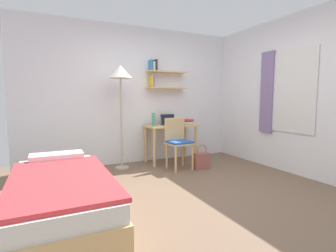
{
  "coord_description": "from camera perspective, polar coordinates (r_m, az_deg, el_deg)",
  "views": [
    {
      "loc": [
        -1.65,
        -2.73,
        1.23
      ],
      "look_at": [
        -0.09,
        0.51,
        0.85
      ],
      "focal_mm": 27.38,
      "sensor_mm": 36.0,
      "label": 1
    }
  ],
  "objects": [
    {
      "name": "ground_plane",
      "position": [
        3.42,
        5.26,
        -15.07
      ],
      "size": [
        5.28,
        5.28,
        0.0
      ],
      "primitive_type": "plane",
      "color": "brown"
    },
    {
      "name": "wall_back",
      "position": [
        5.04,
        -6.5,
        6.87
      ],
      "size": [
        4.4,
        0.27,
        2.6
      ],
      "color": "white",
      "rests_on": "ground_plane"
    },
    {
      "name": "wall_right",
      "position": [
        4.59,
        27.62,
        6.26
      ],
      "size": [
        0.1,
        4.4,
        2.6
      ],
      "color": "white",
      "rests_on": "ground_plane"
    },
    {
      "name": "bed",
      "position": [
        2.93,
        -22.67,
        -14.23
      ],
      "size": [
        0.92,
        1.97,
        0.54
      ],
      "color": "tan",
      "rests_on": "ground_plane"
    },
    {
      "name": "desk",
      "position": [
        4.99,
        0.64,
        -1.46
      ],
      "size": [
        0.97,
        0.53,
        0.73
      ],
      "color": "tan",
      "rests_on": "ground_plane"
    },
    {
      "name": "desk_chair",
      "position": [
        4.52,
        2.23,
        -3.23
      ],
      "size": [
        0.43,
        0.41,
        0.89
      ],
      "color": "tan",
      "rests_on": "ground_plane"
    },
    {
      "name": "standing_lamp",
      "position": [
        4.55,
        -10.55,
        10.62
      ],
      "size": [
        0.41,
        0.41,
        1.81
      ],
      "color": "#B2A893",
      "rests_on": "ground_plane"
    },
    {
      "name": "laptop",
      "position": [
        5.04,
        0.16,
        0.89
      ],
      "size": [
        0.3,
        0.22,
        0.21
      ],
      "color": "#2D2D33",
      "rests_on": "desk"
    },
    {
      "name": "water_bottle",
      "position": [
        4.88,
        -3.27,
        1.5
      ],
      "size": [
        0.06,
        0.06,
        0.24
      ],
      "primitive_type": "cylinder",
      "color": "#42A87F",
      "rests_on": "desk"
    },
    {
      "name": "book_stack",
      "position": [
        5.09,
        4.2,
        0.99
      ],
      "size": [
        0.21,
        0.26,
        0.11
      ],
      "color": "silver",
      "rests_on": "desk"
    },
    {
      "name": "handbag",
      "position": [
        4.6,
        7.5,
        -7.56
      ],
      "size": [
        0.28,
        0.12,
        0.43
      ],
      "color": "#99564C",
      "rests_on": "ground_plane"
    }
  ]
}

